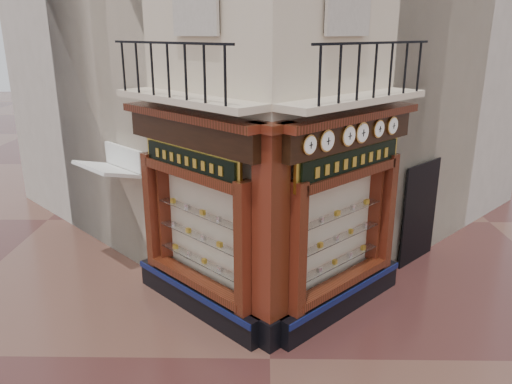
{
  "coord_description": "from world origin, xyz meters",
  "views": [
    {
      "loc": [
        -0.13,
        -7.23,
        5.31
      ],
      "look_at": [
        -0.27,
        2.0,
        2.35
      ],
      "focal_mm": 35.0,
      "sensor_mm": 36.0,
      "label": 1
    }
  ],
  "objects_px": {
    "corner_pilaster": "(271,242)",
    "awning": "(115,267)",
    "clock_a": "(309,145)",
    "clock_b": "(327,141)",
    "clock_f": "(392,126)",
    "clock_c": "(348,136)",
    "clock_e": "(379,129)",
    "clock_d": "(362,133)",
    "signboard_right": "(351,161)",
    "signboard_left": "(190,161)"
  },
  "relations": [
    {
      "from": "clock_a",
      "to": "clock_e",
      "type": "height_order",
      "value": "clock_e"
    },
    {
      "from": "corner_pilaster",
      "to": "signboard_right",
      "type": "distance_m",
      "value": 2.12
    },
    {
      "from": "clock_b",
      "to": "signboard_left",
      "type": "bearing_deg",
      "value": 118.44
    },
    {
      "from": "clock_f",
      "to": "awning",
      "type": "relative_size",
      "value": 0.23
    },
    {
      "from": "clock_b",
      "to": "clock_e",
      "type": "relative_size",
      "value": 1.11
    },
    {
      "from": "clock_a",
      "to": "clock_d",
      "type": "distance_m",
      "value": 1.44
    },
    {
      "from": "clock_a",
      "to": "clock_c",
      "type": "relative_size",
      "value": 0.88
    },
    {
      "from": "clock_d",
      "to": "clock_f",
      "type": "xyz_separation_m",
      "value": [
        0.71,
        0.71,
        0.0
      ]
    },
    {
      "from": "clock_e",
      "to": "awning",
      "type": "relative_size",
      "value": 0.22
    },
    {
      "from": "signboard_left",
      "to": "signboard_right",
      "type": "relative_size",
      "value": 0.9
    },
    {
      "from": "signboard_left",
      "to": "clock_f",
      "type": "bearing_deg",
      "value": -124.39
    },
    {
      "from": "clock_b",
      "to": "awning",
      "type": "height_order",
      "value": "clock_b"
    },
    {
      "from": "corner_pilaster",
      "to": "clock_f",
      "type": "height_order",
      "value": "corner_pilaster"
    },
    {
      "from": "clock_d",
      "to": "clock_e",
      "type": "height_order",
      "value": "clock_d"
    },
    {
      "from": "clock_b",
      "to": "clock_f",
      "type": "bearing_deg",
      "value": 0.0
    },
    {
      "from": "clock_a",
      "to": "awning",
      "type": "height_order",
      "value": "clock_a"
    },
    {
      "from": "clock_b",
      "to": "corner_pilaster",
      "type": "bearing_deg",
      "value": 153.67
    },
    {
      "from": "clock_a",
      "to": "clock_c",
      "type": "xyz_separation_m",
      "value": [
        0.73,
        0.73,
        0.0
      ]
    },
    {
      "from": "clock_a",
      "to": "clock_f",
      "type": "distance_m",
      "value": 2.44
    },
    {
      "from": "clock_b",
      "to": "signboard_right",
      "type": "height_order",
      "value": "clock_b"
    },
    {
      "from": "clock_a",
      "to": "clock_d",
      "type": "bearing_deg",
      "value": 0.0
    },
    {
      "from": "clock_e",
      "to": "clock_a",
      "type": "bearing_deg",
      "value": -180.0
    },
    {
      "from": "clock_c",
      "to": "clock_a",
      "type": "bearing_deg",
      "value": -180.0
    },
    {
      "from": "clock_c",
      "to": "clock_f",
      "type": "height_order",
      "value": "clock_c"
    },
    {
      "from": "clock_b",
      "to": "clock_f",
      "type": "xyz_separation_m",
      "value": [
        1.42,
        1.42,
        0.0
      ]
    },
    {
      "from": "clock_b",
      "to": "clock_e",
      "type": "height_order",
      "value": "clock_b"
    },
    {
      "from": "clock_d",
      "to": "clock_e",
      "type": "distance_m",
      "value": 0.53
    },
    {
      "from": "signboard_right",
      "to": "clock_d",
      "type": "bearing_deg",
      "value": -44.92
    },
    {
      "from": "signboard_right",
      "to": "clock_b",
      "type": "bearing_deg",
      "value": -172.9
    },
    {
      "from": "awning",
      "to": "signboard_left",
      "type": "height_order",
      "value": "signboard_left"
    },
    {
      "from": "signboard_right",
      "to": "clock_f",
      "type": "bearing_deg",
      "value": -5.67
    },
    {
      "from": "clock_c",
      "to": "signboard_right",
      "type": "xyz_separation_m",
      "value": [
        0.13,
        0.28,
        -0.52
      ]
    },
    {
      "from": "clock_a",
      "to": "clock_b",
      "type": "bearing_deg",
      "value": 0.0
    },
    {
      "from": "clock_a",
      "to": "clock_f",
      "type": "height_order",
      "value": "clock_f"
    },
    {
      "from": "clock_e",
      "to": "signboard_left",
      "type": "distance_m",
      "value": 3.51
    },
    {
      "from": "corner_pilaster",
      "to": "clock_e",
      "type": "relative_size",
      "value": 11.84
    },
    {
      "from": "clock_c",
      "to": "clock_d",
      "type": "distance_m",
      "value": 0.4
    },
    {
      "from": "clock_c",
      "to": "signboard_left",
      "type": "height_order",
      "value": "clock_c"
    },
    {
      "from": "clock_d",
      "to": "signboard_left",
      "type": "relative_size",
      "value": 0.19
    },
    {
      "from": "awning",
      "to": "clock_b",
      "type": "bearing_deg",
      "value": -164.9
    },
    {
      "from": "clock_e",
      "to": "signboard_left",
      "type": "height_order",
      "value": "clock_e"
    },
    {
      "from": "clock_b",
      "to": "clock_c",
      "type": "distance_m",
      "value": 0.59
    },
    {
      "from": "clock_d",
      "to": "clock_e",
      "type": "bearing_deg",
      "value": 0.0
    },
    {
      "from": "clock_a",
      "to": "signboard_left",
      "type": "relative_size",
      "value": 0.17
    },
    {
      "from": "clock_b",
      "to": "awning",
      "type": "xyz_separation_m",
      "value": [
        -4.54,
        2.61,
        -3.62
      ]
    },
    {
      "from": "corner_pilaster",
      "to": "awning",
      "type": "distance_m",
      "value": 5.04
    },
    {
      "from": "clock_f",
      "to": "awning",
      "type": "height_order",
      "value": "clock_f"
    },
    {
      "from": "clock_d",
      "to": "clock_a",
      "type": "bearing_deg",
      "value": -180.0
    },
    {
      "from": "clock_e",
      "to": "clock_f",
      "type": "relative_size",
      "value": 0.96
    },
    {
      "from": "clock_e",
      "to": "clock_c",
      "type": "bearing_deg",
      "value": 180.0
    }
  ]
}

